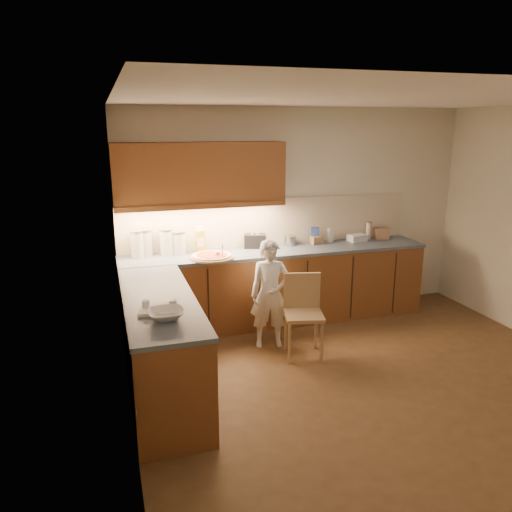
% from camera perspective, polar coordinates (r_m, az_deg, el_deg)
% --- Properties ---
extents(room, '(4.54, 4.50, 2.62)m').
position_cam_1_polar(room, '(4.55, 14.31, 5.29)').
color(room, '#51351B').
rests_on(room, ground).
extents(l_counter, '(3.77, 2.62, 0.92)m').
position_cam_1_polar(l_counter, '(5.62, -1.35, -5.30)').
color(l_counter, brown).
rests_on(l_counter, ground).
extents(backsplash, '(3.75, 0.02, 0.58)m').
position_cam_1_polar(backsplash, '(6.25, 1.59, 3.93)').
color(backsplash, beige).
rests_on(backsplash, l_counter).
extents(upper_cabinets, '(1.95, 0.36, 0.73)m').
position_cam_1_polar(upper_cabinets, '(5.78, -6.43, 9.33)').
color(upper_cabinets, brown).
rests_on(upper_cabinets, ground).
extents(pizza_on_board, '(0.50, 0.50, 0.20)m').
position_cam_1_polar(pizza_on_board, '(5.68, -5.05, -0.03)').
color(pizza_on_board, '#A77E53').
rests_on(pizza_on_board, l_counter).
extents(child, '(0.49, 0.37, 1.20)m').
position_cam_1_polar(child, '(5.45, 1.62, -4.37)').
color(child, white).
rests_on(child, ground).
extents(wooden_chair, '(0.47, 0.47, 0.87)m').
position_cam_1_polar(wooden_chair, '(5.32, 5.39, -6.03)').
color(wooden_chair, tan).
rests_on(wooden_chair, ground).
extents(mixing_bowl, '(0.28, 0.28, 0.07)m').
position_cam_1_polar(mixing_bowl, '(3.99, -10.25, -6.57)').
color(mixing_bowl, white).
rests_on(mixing_bowl, l_counter).
extents(canister_a, '(0.16, 0.16, 0.32)m').
position_cam_1_polar(canister_a, '(5.82, -13.43, 1.37)').
color(canister_a, beige).
rests_on(canister_a, l_counter).
extents(canister_b, '(0.18, 0.18, 0.31)m').
position_cam_1_polar(canister_b, '(5.87, -12.62, 1.53)').
color(canister_b, beige).
rests_on(canister_b, l_counter).
extents(canister_c, '(0.17, 0.17, 0.31)m').
position_cam_1_polar(canister_c, '(5.87, -10.17, 1.63)').
color(canister_c, white).
rests_on(canister_c, l_counter).
extents(canister_d, '(0.17, 0.17, 0.27)m').
position_cam_1_polar(canister_d, '(5.89, -8.82, 1.54)').
color(canister_d, silver).
rests_on(canister_d, l_counter).
extents(oil_jug, '(0.12, 0.09, 0.32)m').
position_cam_1_polar(oil_jug, '(5.91, -6.39, 1.75)').
color(oil_jug, gold).
rests_on(oil_jug, l_counter).
extents(toaster, '(0.30, 0.22, 0.17)m').
position_cam_1_polar(toaster, '(6.12, -0.11, 1.73)').
color(toaster, black).
rests_on(toaster, l_counter).
extents(steel_pot, '(0.16, 0.16, 0.12)m').
position_cam_1_polar(steel_pot, '(6.27, 3.85, 1.81)').
color(steel_pot, '#AAAAAF').
rests_on(steel_pot, l_counter).
extents(blue_box, '(0.12, 0.10, 0.21)m').
position_cam_1_polar(blue_box, '(6.40, 6.70, 2.37)').
color(blue_box, '#2F498F').
rests_on(blue_box, l_counter).
extents(card_box_a, '(0.15, 0.12, 0.10)m').
position_cam_1_polar(card_box_a, '(6.37, 6.95, 1.82)').
color(card_box_a, '#957350').
rests_on(card_box_a, l_counter).
extents(white_bottle, '(0.06, 0.06, 0.18)m').
position_cam_1_polar(white_bottle, '(6.49, 8.47, 2.36)').
color(white_bottle, silver).
rests_on(white_bottle, l_counter).
extents(flat_pack, '(0.24, 0.18, 0.09)m').
position_cam_1_polar(flat_pack, '(6.60, 11.47, 2.05)').
color(flat_pack, silver).
rests_on(flat_pack, l_counter).
extents(tall_jar, '(0.07, 0.07, 0.23)m').
position_cam_1_polar(tall_jar, '(6.75, 12.75, 2.88)').
color(tall_jar, beige).
rests_on(tall_jar, l_counter).
extents(card_box_b, '(0.21, 0.18, 0.14)m').
position_cam_1_polar(card_box_b, '(6.82, 14.13, 2.53)').
color(card_box_b, '#9C7354').
rests_on(card_box_b, l_counter).
extents(dough_cloth, '(0.35, 0.30, 0.02)m').
position_cam_1_polar(dough_cloth, '(4.17, -11.07, -6.03)').
color(dough_cloth, white).
rests_on(dough_cloth, l_counter).
extents(spice_jar_a, '(0.06, 0.06, 0.08)m').
position_cam_1_polar(spice_jar_a, '(4.20, -12.47, -5.51)').
color(spice_jar_a, white).
rests_on(spice_jar_a, l_counter).
extents(spice_jar_b, '(0.08, 0.08, 0.08)m').
position_cam_1_polar(spice_jar_b, '(4.16, -9.47, -5.55)').
color(spice_jar_b, silver).
rests_on(spice_jar_b, l_counter).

